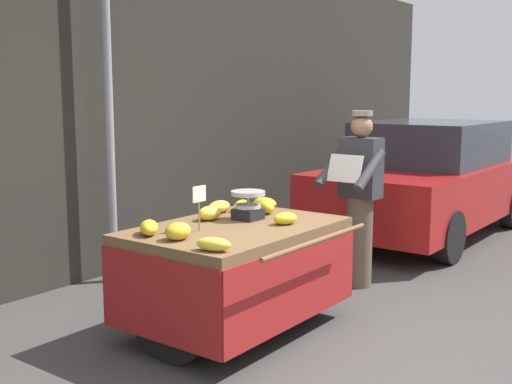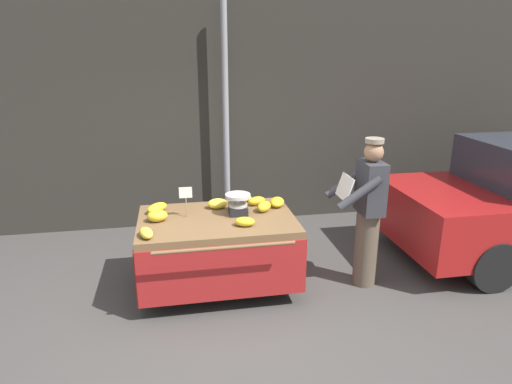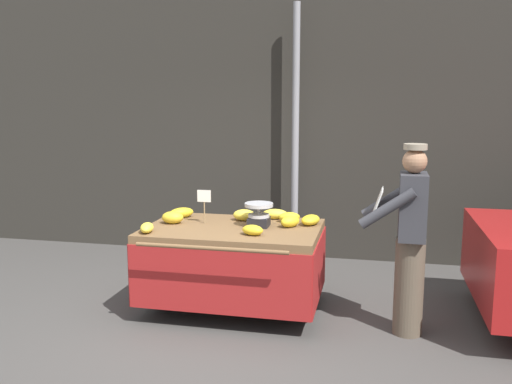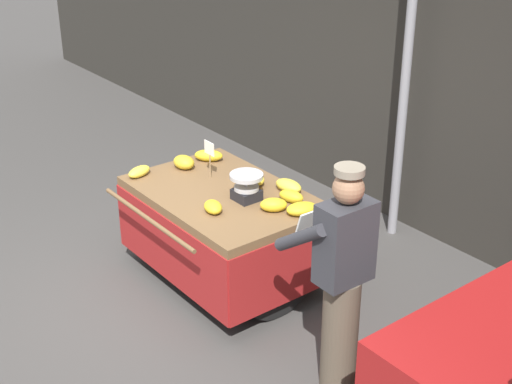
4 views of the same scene
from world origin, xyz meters
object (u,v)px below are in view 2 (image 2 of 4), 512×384
at_px(banana_bunch_4, 157,216).
at_px(vendor_person, 367,213).
at_px(banana_cart, 217,237).
at_px(price_sign, 186,195).
at_px(banana_bunch_5, 146,233).
at_px(banana_bunch_2, 277,202).
at_px(banana_bunch_0, 241,198).
at_px(banana_bunch_7, 245,222).
at_px(street_pole, 226,120).
at_px(banana_bunch_1, 157,208).
at_px(banana_bunch_6, 264,206).
at_px(weighing_scale, 238,204).
at_px(banana_bunch_3, 257,201).
at_px(banana_bunch_8, 217,204).

distance_m(banana_bunch_4, vendor_person, 2.30).
height_order(banana_cart, price_sign, price_sign).
bearing_deg(banana_bunch_5, banana_bunch_2, 24.01).
xyz_separation_m(banana_bunch_0, banana_bunch_7, (-0.07, -0.74, -0.01)).
height_order(street_pole, price_sign, street_pole).
height_order(banana_bunch_1, banana_bunch_6, banana_bunch_6).
relative_size(banana_bunch_1, banana_bunch_6, 1.21).
relative_size(weighing_scale, banana_bunch_6, 1.27).
distance_m(banana_bunch_1, banana_bunch_6, 1.20).
relative_size(street_pole, banana_bunch_6, 14.88).
bearing_deg(banana_bunch_7, banana_bunch_1, 147.27).
bearing_deg(banana_bunch_0, banana_bunch_7, -95.64).
xyz_separation_m(banana_bunch_3, banana_bunch_7, (-0.24, -0.62, -0.00)).
height_order(banana_bunch_0, banana_bunch_2, banana_bunch_0).
xyz_separation_m(banana_bunch_4, banana_bunch_7, (0.90, -0.30, -0.01)).
bearing_deg(vendor_person, banana_bunch_8, 162.80).
xyz_separation_m(banana_bunch_0, banana_bunch_1, (-0.98, -0.16, 0.00)).
bearing_deg(banana_bunch_8, price_sign, -149.44).
bearing_deg(price_sign, banana_cart, -15.51).
height_order(weighing_scale, banana_bunch_8, weighing_scale).
bearing_deg(banana_bunch_7, price_sign, 147.27).
bearing_deg(street_pole, banana_bunch_7, -91.96).
height_order(street_pole, banana_bunch_6, street_pole).
relative_size(street_pole, price_sign, 9.65).
bearing_deg(banana_bunch_5, banana_bunch_1, 82.66).
height_order(weighing_scale, banana_bunch_1, weighing_scale).
xyz_separation_m(banana_bunch_3, vendor_person, (1.15, -0.54, -0.03)).
relative_size(banana_bunch_1, banana_bunch_2, 1.04).
xyz_separation_m(banana_bunch_0, banana_bunch_2, (0.40, -0.20, -0.00)).
bearing_deg(banana_bunch_6, banana_cart, -168.47).
bearing_deg(street_pole, banana_bunch_1, -122.24).
xyz_separation_m(banana_bunch_1, banana_bunch_8, (0.68, 0.01, 0.00)).
xyz_separation_m(price_sign, banana_bunch_7, (0.58, -0.38, -0.20)).
height_order(banana_bunch_3, banana_bunch_7, banana_bunch_3).
relative_size(weighing_scale, banana_bunch_1, 1.05).
height_order(banana_cart, banana_bunch_7, banana_bunch_7).
bearing_deg(weighing_scale, banana_bunch_7, -87.01).
bearing_deg(vendor_person, price_sign, 171.70).
bearing_deg(banana_bunch_8, banana_bunch_0, 26.56).
bearing_deg(banana_bunch_5, banana_bunch_3, 30.73).
distance_m(street_pole, banana_bunch_7, 2.25).
bearing_deg(banana_cart, banana_bunch_2, 19.08).
height_order(street_pole, banana_cart, street_pole).
xyz_separation_m(street_pole, weighing_scale, (-0.09, -1.78, -0.66)).
relative_size(street_pole, banana_bunch_2, 12.68).
relative_size(banana_bunch_5, vendor_person, 0.14).
bearing_deg(banana_bunch_7, street_pole, 88.04).
relative_size(banana_bunch_3, banana_bunch_8, 0.96).
bearing_deg(price_sign, banana_bunch_0, 28.79).
distance_m(banana_bunch_5, banana_bunch_7, 1.00).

